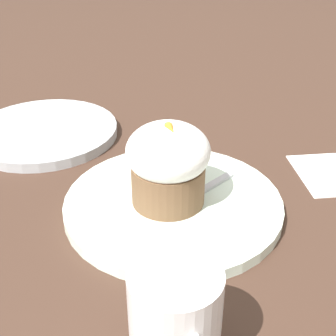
% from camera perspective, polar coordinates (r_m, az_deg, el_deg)
% --- Properties ---
extents(ground_plane, '(4.00, 4.00, 0.00)m').
position_cam_1_polar(ground_plane, '(0.58, 0.63, -4.99)').
color(ground_plane, '#3D281E').
extents(dessert_plate, '(0.27, 0.27, 0.01)m').
position_cam_1_polar(dessert_plate, '(0.58, 0.63, -4.41)').
color(dessert_plate, silver).
rests_on(dessert_plate, ground_plane).
extents(carrot_cake, '(0.10, 0.10, 0.11)m').
position_cam_1_polar(carrot_cake, '(0.54, 0.00, 0.58)').
color(carrot_cake, brown).
rests_on(carrot_cake, dessert_plate).
extents(spoon, '(0.07, 0.11, 0.01)m').
position_cam_1_polar(spoon, '(0.57, 2.63, -3.55)').
color(spoon, '#B7B7BC').
rests_on(spoon, dessert_plate).
extents(coffee_cup, '(0.10, 0.07, 0.10)m').
position_cam_1_polar(coffee_cup, '(0.39, 0.96, -18.09)').
color(coffee_cup, white).
rests_on(coffee_cup, ground_plane).
extents(side_plate, '(0.23, 0.23, 0.02)m').
position_cam_1_polar(side_plate, '(0.78, -14.83, 4.29)').
color(side_plate, '#B2B7BC').
rests_on(side_plate, ground_plane).
extents(paper_napkin, '(0.13, 0.12, 0.00)m').
position_cam_1_polar(paper_napkin, '(0.69, 19.48, -0.74)').
color(paper_napkin, white).
rests_on(paper_napkin, ground_plane).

